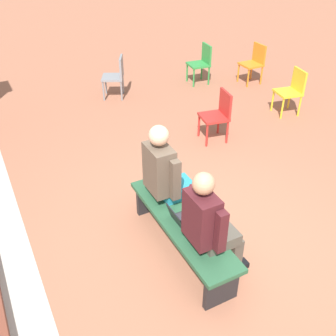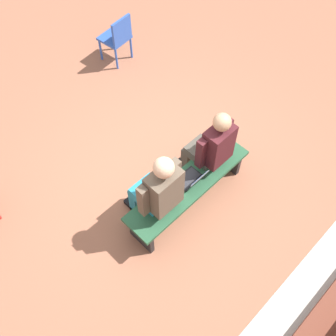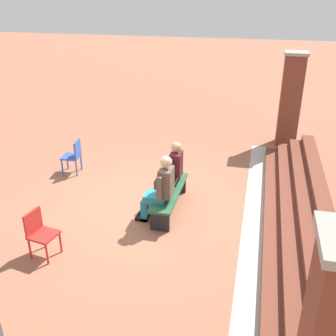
{
  "view_description": "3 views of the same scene",
  "coord_description": "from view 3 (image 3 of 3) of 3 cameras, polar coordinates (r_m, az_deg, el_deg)",
  "views": [
    {
      "loc": [
        -2.77,
        1.98,
        3.3
      ],
      "look_at": [
        0.55,
        0.25,
        0.8
      ],
      "focal_mm": 42.0,
      "sensor_mm": 36.0,
      "label": 1
    },
    {
      "loc": [
        2.01,
        1.98,
        4.48
      ],
      "look_at": [
        0.2,
        0.17,
        0.76
      ],
      "focal_mm": 42.0,
      "sensor_mm": 36.0,
      "label": 2
    },
    {
      "loc": [
        6.95,
        1.98,
        4.26
      ],
      "look_at": [
        0.1,
        0.33,
        0.98
      ],
      "focal_mm": 42.0,
      "sensor_mm": 36.0,
      "label": 3
    }
  ],
  "objects": [
    {
      "name": "laptop",
      "position": [
        8.07,
        0.37,
        -2.82
      ],
      "size": [
        0.32,
        0.29,
        0.21
      ],
      "color": "black",
      "rests_on": "bench"
    },
    {
      "name": "ground_plane",
      "position": [
        8.39,
        -2.07,
        -5.6
      ],
      "size": [
        60.0,
        60.0,
        0.0
      ],
      "primitive_type": "plane",
      "color": "#9E6047"
    },
    {
      "name": "concrete_strip",
      "position": [
        8.12,
        12.25,
        -7.3
      ],
      "size": [
        8.13,
        0.4,
        0.01
      ],
      "primitive_type": "cube",
      "color": "#B7B2A8",
      "rests_on": "ground"
    },
    {
      "name": "brick_pillar_left_of_steps",
      "position": [
        11.79,
        17.35,
        9.47
      ],
      "size": [
        0.64,
        0.64,
        2.65
      ],
      "color": "brown",
      "rests_on": "ground"
    },
    {
      "name": "brick_steps",
      "position": [
        8.08,
        19.16,
        -6.58
      ],
      "size": [
        7.33,
        1.2,
        0.6
      ],
      "color": "brown",
      "rests_on": "ground"
    },
    {
      "name": "person_student",
      "position": [
        8.34,
        0.46,
        -0.18
      ],
      "size": [
        0.55,
        0.69,
        1.35
      ],
      "color": "#4C473D",
      "rests_on": "ground"
    },
    {
      "name": "bench",
      "position": [
        8.11,
        0.22,
        -3.85
      ],
      "size": [
        1.8,
        0.44,
        0.45
      ],
      "color": "#285638",
      "rests_on": "ground"
    },
    {
      "name": "person_adult",
      "position": [
        7.55,
        -1.09,
        -2.84
      ],
      "size": [
        0.58,
        0.73,
        1.4
      ],
      "color": "teal",
      "rests_on": "ground"
    },
    {
      "name": "plastic_chair_by_pillar",
      "position": [
        7.09,
        -18.15,
        -8.68
      ],
      "size": [
        0.49,
        0.49,
        0.84
      ],
      "color": "red",
      "rests_on": "ground"
    },
    {
      "name": "plastic_chair_near_bench_right",
      "position": [
        9.96,
        -13.52,
        1.91
      ],
      "size": [
        0.46,
        0.46,
        0.84
      ],
      "color": "#2D56B7",
      "rests_on": "ground"
    }
  ]
}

